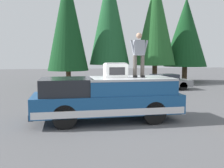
# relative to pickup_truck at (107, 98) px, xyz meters

# --- Properties ---
(ground_plane) EXTENTS (90.00, 90.00, 0.00)m
(ground_plane) POSITION_rel_pickup_truck_xyz_m (-0.18, -0.58, -0.87)
(ground_plane) COLOR #565659
(pickup_truck) EXTENTS (2.01, 5.54, 1.65)m
(pickup_truck) POSITION_rel_pickup_truck_xyz_m (0.00, 0.00, 0.00)
(pickup_truck) COLOR navy
(pickup_truck) RESTS_ON ground
(compressor_unit) EXTENTS (0.65, 0.84, 0.56)m
(compressor_unit) POSITION_rel_pickup_truck_xyz_m (-0.00, -0.33, 1.05)
(compressor_unit) COLOR white
(compressor_unit) RESTS_ON pickup_truck
(person_on_truck_bed) EXTENTS (0.29, 0.72, 1.69)m
(person_on_truck_bed) POSITION_rel_pickup_truck_xyz_m (-0.05, -1.23, 1.68)
(person_on_truck_bed) COLOR #423D38
(person_on_truck_bed) RESTS_ON pickup_truck
(parked_car_grey) EXTENTS (1.64, 4.10, 1.16)m
(parked_car_grey) POSITION_rel_pickup_truck_xyz_m (8.32, -5.74, -0.29)
(parked_car_grey) COLOR gray
(parked_car_grey) RESTS_ON ground
(conifer_far_left) EXTENTS (4.18, 4.18, 8.25)m
(conifer_far_left) POSITION_rel_pickup_truck_xyz_m (13.87, -10.29, 4.00)
(conifer_far_left) COLOR #4C3826
(conifer_far_left) RESTS_ON ground
(conifer_left) EXTENTS (3.75, 3.75, 9.87)m
(conifer_left) POSITION_rel_pickup_truck_xyz_m (12.99, -6.81, 4.90)
(conifer_left) COLOR #4C3826
(conifer_left) RESTS_ON ground
(conifer_center_left) EXTENTS (3.68, 3.68, 10.58)m
(conifer_center_left) POSITION_rel_pickup_truck_xyz_m (13.61, -2.61, 5.28)
(conifer_center_left) COLOR #4C3826
(conifer_center_left) RESTS_ON ground
(conifer_center_right) EXTENTS (3.49, 3.49, 9.87)m
(conifer_center_right) POSITION_rel_pickup_truck_xyz_m (12.69, 1.18, 4.70)
(conifer_center_right) COLOR #4C3826
(conifer_center_right) RESTS_ON ground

